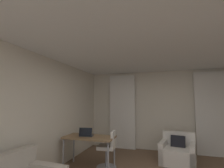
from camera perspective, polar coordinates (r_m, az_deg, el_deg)
The scene contains 9 objects.
wall_window at distance 5.75m, azimuth 17.52°, elevation -8.73°, with size 5.12×0.06×2.60m.
wall_left at distance 3.69m, azimuth -25.99°, elevation -10.18°, with size 0.06×6.12×2.60m.
ceiling at distance 2.89m, azimuth 17.22°, elevation 14.93°, with size 5.12×6.12×0.06m, color white.
curtain_left_panel at distance 5.78m, azimuth 3.59°, elevation -9.46°, with size 0.90×0.06×2.50m.
curtain_right_panel at distance 5.80m, azimuth 31.43°, elevation -8.62°, with size 0.90×0.06×2.50m.
armchair at distance 4.93m, azimuth 22.03°, elevation -21.33°, with size 0.97×0.92×0.76m.
desk at distance 4.27m, azimuth -7.89°, elevation -18.55°, with size 1.23×0.59×0.74m.
desk_chair at distance 4.27m, azimuth -1.36°, elevation -22.49°, with size 0.48×0.48×0.88m.
laptop at distance 4.26m, azimuth -8.95°, elevation -16.99°, with size 0.36×0.29×0.22m.
Camera 1 is at (-0.04, -2.71, 1.62)m, focal length 26.21 mm.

